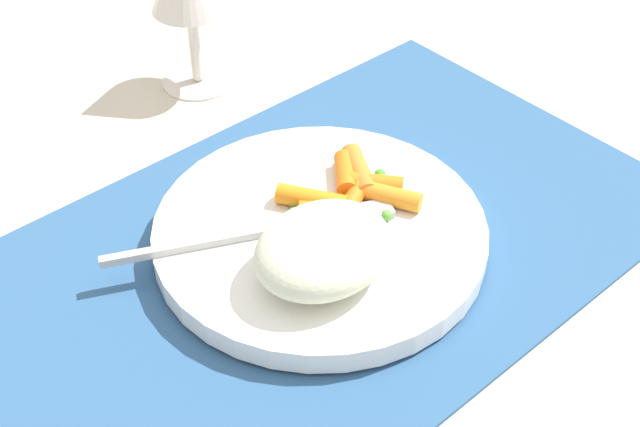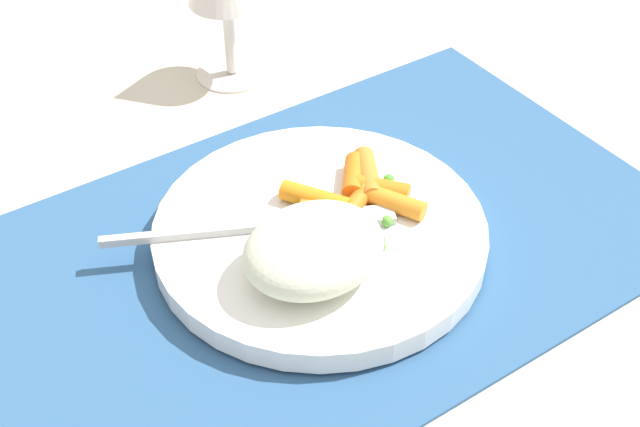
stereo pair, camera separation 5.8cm
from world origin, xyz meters
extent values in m
plane|color=beige|center=(0.00, 0.00, 0.00)|extent=(2.40, 2.40, 0.00)
cube|color=#2D5684|center=(0.00, 0.00, 0.00)|extent=(0.50, 0.31, 0.01)
cylinder|color=white|center=(0.00, 0.00, 0.01)|extent=(0.23, 0.23, 0.02)
ellipsoid|color=beige|center=(-0.03, -0.04, 0.04)|extent=(0.09, 0.08, 0.04)
cylinder|color=orange|center=(0.01, 0.02, 0.03)|extent=(0.04, 0.05, 0.01)
cylinder|color=orange|center=(0.03, 0.00, 0.03)|extent=(0.05, 0.03, 0.01)
cylinder|color=orange|center=(0.01, 0.00, 0.03)|extent=(0.04, 0.04, 0.02)
cylinder|color=orange|center=(0.05, 0.02, 0.03)|extent=(0.04, 0.05, 0.02)
cylinder|color=orange|center=(0.05, 0.00, 0.03)|extent=(0.04, 0.04, 0.01)
cylinder|color=orange|center=(0.04, 0.02, 0.03)|extent=(0.04, 0.04, 0.02)
cylinder|color=orange|center=(0.05, -0.01, 0.03)|extent=(0.03, 0.05, 0.01)
sphere|color=#549E3F|center=(0.01, 0.03, 0.03)|extent=(0.01, 0.01, 0.01)
sphere|color=green|center=(0.00, 0.00, 0.03)|extent=(0.01, 0.01, 0.01)
sphere|color=green|center=(0.00, 0.03, 0.03)|extent=(0.01, 0.01, 0.01)
sphere|color=green|center=(0.07, 0.01, 0.03)|extent=(0.01, 0.01, 0.01)
sphere|color=#54A938|center=(0.02, -0.04, 0.03)|extent=(0.01, 0.01, 0.01)
sphere|color=#58973A|center=(0.02, -0.04, 0.03)|extent=(0.01, 0.01, 0.01)
sphere|color=green|center=(-0.01, 0.02, 0.03)|extent=(0.01, 0.01, 0.01)
sphere|color=#59A53C|center=(0.04, -0.03, 0.03)|extent=(0.01, 0.01, 0.01)
sphere|color=#559144|center=(0.00, 0.00, 0.03)|extent=(0.01, 0.01, 0.01)
sphere|color=#5A8E45|center=(0.00, -0.02, 0.03)|extent=(0.01, 0.01, 0.01)
sphere|color=green|center=(0.01, -0.02, 0.03)|extent=(0.01, 0.01, 0.01)
sphere|color=#509D3D|center=(0.05, -0.02, 0.03)|extent=(0.01, 0.01, 0.01)
cube|color=#BEBEBE|center=(0.03, -0.01, 0.03)|extent=(0.05, 0.03, 0.01)
cube|color=#BEBEBE|center=(-0.06, 0.03, 0.03)|extent=(0.14, 0.07, 0.01)
cylinder|color=silver|center=(0.06, 0.23, 0.00)|extent=(0.06, 0.06, 0.00)
cylinder|color=silver|center=(0.06, 0.23, 0.04)|extent=(0.01, 0.01, 0.07)
camera|label=1|loc=(-0.29, -0.33, 0.42)|focal=48.52mm
camera|label=2|loc=(-0.24, -0.36, 0.42)|focal=48.52mm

